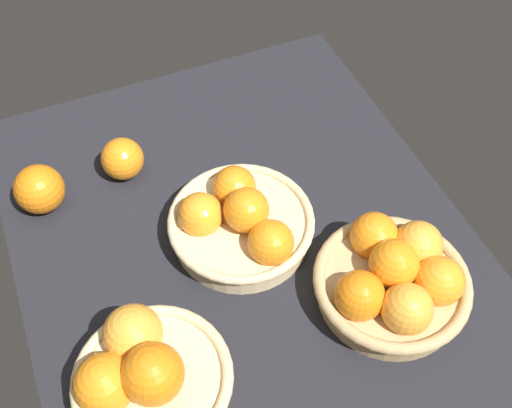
{
  "coord_description": "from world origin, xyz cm",
  "views": [
    {
      "loc": [
        -56.32,
        20.67,
        87.44
      ],
      "look_at": [
        1.22,
        -3.58,
        7.0
      ],
      "focal_mm": 43.77,
      "sensor_mm": 36.0,
      "label": 1
    }
  ],
  "objects_px": {
    "basket_far_left": "(146,376)",
    "basket_center": "(238,222)",
    "loose_orange_front_gap": "(122,159)",
    "loose_orange_back_gap": "(39,189)",
    "basket_near_left": "(394,279)"
  },
  "relations": [
    {
      "from": "basket_far_left",
      "to": "loose_orange_back_gap",
      "type": "height_order",
      "value": "basket_far_left"
    },
    {
      "from": "loose_orange_front_gap",
      "to": "basket_near_left",
      "type": "bearing_deg",
      "value": -142.23
    },
    {
      "from": "basket_near_left",
      "to": "loose_orange_front_gap",
      "type": "bearing_deg",
      "value": 37.77
    },
    {
      "from": "basket_far_left",
      "to": "basket_center",
      "type": "xyz_separation_m",
      "value": [
        0.19,
        -0.21,
        -0.01
      ]
    },
    {
      "from": "basket_near_left",
      "to": "loose_orange_back_gap",
      "type": "relative_size",
      "value": 2.83
    },
    {
      "from": "basket_near_left",
      "to": "basket_center",
      "type": "distance_m",
      "value": 0.26
    },
    {
      "from": "basket_near_left",
      "to": "loose_orange_front_gap",
      "type": "distance_m",
      "value": 0.5
    },
    {
      "from": "basket_center",
      "to": "loose_orange_front_gap",
      "type": "xyz_separation_m",
      "value": [
        0.21,
        0.13,
        -0.0
      ]
    },
    {
      "from": "basket_center",
      "to": "loose_orange_back_gap",
      "type": "bearing_deg",
      "value": 55.84
    },
    {
      "from": "loose_orange_back_gap",
      "to": "loose_orange_front_gap",
      "type": "bearing_deg",
      "value": -83.58
    },
    {
      "from": "loose_orange_front_gap",
      "to": "basket_far_left",
      "type": "bearing_deg",
      "value": 169.21
    },
    {
      "from": "loose_orange_front_gap",
      "to": "loose_orange_back_gap",
      "type": "height_order",
      "value": "loose_orange_back_gap"
    },
    {
      "from": "loose_orange_front_gap",
      "to": "loose_orange_back_gap",
      "type": "xyz_separation_m",
      "value": [
        -0.02,
        0.15,
        0.0
      ]
    },
    {
      "from": "basket_center",
      "to": "loose_orange_back_gap",
      "type": "height_order",
      "value": "basket_center"
    },
    {
      "from": "basket_far_left",
      "to": "basket_near_left",
      "type": "distance_m",
      "value": 0.38
    }
  ]
}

